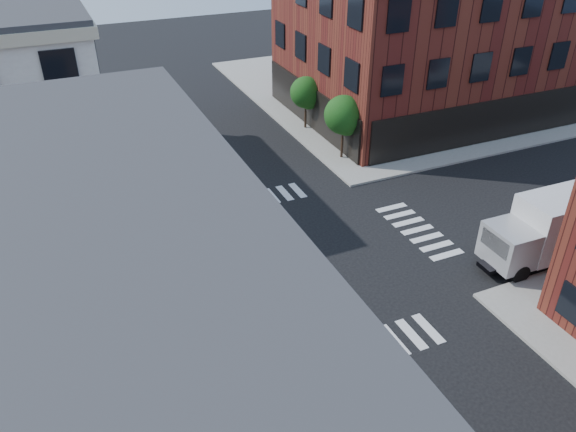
# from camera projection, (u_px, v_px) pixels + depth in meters

# --- Properties ---
(ground) EXTENTS (120.00, 120.00, 0.00)m
(ground) POSITION_uv_depth(u_px,v_px,m) (306.00, 259.00, 29.53)
(ground) COLOR black
(ground) RESTS_ON ground
(sidewalk_ne) EXTENTS (30.00, 30.00, 0.15)m
(sidewalk_ne) POSITION_uv_depth(u_px,v_px,m) (411.00, 87.00, 53.13)
(sidewalk_ne) COLOR gray
(sidewalk_ne) RESTS_ON ground
(building_ne) EXTENTS (25.00, 16.00, 12.00)m
(building_ne) POSITION_uv_depth(u_px,v_px,m) (450.00, 36.00, 45.97)
(building_ne) COLOR #4A1512
(building_ne) RESTS_ON ground
(tree_near) EXTENTS (2.69, 2.69, 4.49)m
(tree_near) POSITION_uv_depth(u_px,v_px,m) (344.00, 117.00, 38.28)
(tree_near) COLOR black
(tree_near) RESTS_ON ground
(tree_far) EXTENTS (2.43, 2.43, 4.07)m
(tree_far) POSITION_uv_depth(u_px,v_px,m) (307.00, 94.00, 43.12)
(tree_far) COLOR black
(tree_far) RESTS_ON ground
(signal_pole) EXTENTS (1.29, 1.24, 4.60)m
(signal_pole) POSITION_uv_depth(u_px,v_px,m) (220.00, 337.00, 20.51)
(signal_pole) COLOR black
(signal_pole) RESTS_ON ground
(box_truck) EXTENTS (8.11, 2.62, 3.64)m
(box_truck) POSITION_uv_depth(u_px,v_px,m) (559.00, 226.00, 28.74)
(box_truck) COLOR silver
(box_truck) RESTS_ON ground
(traffic_cone) EXTENTS (0.51, 0.51, 0.79)m
(traffic_cone) POSITION_uv_depth(u_px,v_px,m) (296.00, 341.00, 23.79)
(traffic_cone) COLOR red
(traffic_cone) RESTS_ON ground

